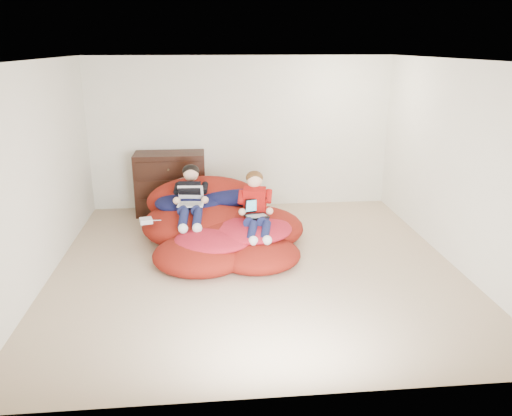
{
  "coord_description": "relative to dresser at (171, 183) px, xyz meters",
  "views": [
    {
      "loc": [
        -0.55,
        -5.76,
        2.67
      ],
      "look_at": [
        0.03,
        0.19,
        0.7
      ],
      "focal_mm": 35.0,
      "sensor_mm": 36.0,
      "label": 1
    }
  ],
  "objects": [
    {
      "name": "room_shell",
      "position": [
        1.18,
        -2.2,
        -0.28
      ],
      "size": [
        5.1,
        5.1,
        2.77
      ],
      "color": "#C2AA8B",
      "rests_on": "ground"
    },
    {
      "name": "laptop_black",
      "position": [
        1.24,
        -1.73,
        0.06
      ],
      "size": [
        0.34,
        0.34,
        0.22
      ],
      "color": "black",
      "rests_on": "younger_boy"
    },
    {
      "name": "older_boy",
      "position": [
        0.37,
        -1.22,
        0.16
      ],
      "size": [
        0.36,
        1.21,
        0.66
      ],
      "color": "black",
      "rests_on": "beanbag_pile"
    },
    {
      "name": "laptop_white",
      "position": [
        0.37,
        -1.33,
        0.13
      ],
      "size": [
        0.37,
        0.38,
        0.24
      ],
      "color": "white",
      "rests_on": "older_boy"
    },
    {
      "name": "power_adapter",
      "position": [
        -0.23,
        -1.57,
        -0.08
      ],
      "size": [
        0.2,
        0.2,
        0.06
      ],
      "primitive_type": "cube",
      "rotation": [
        0.0,
        0.0,
        0.24
      ],
      "color": "white",
      "rests_on": "beanbag_pile"
    },
    {
      "name": "younger_boy",
      "position": [
        1.24,
        -1.71,
        0.15
      ],
      "size": [
        0.38,
        0.94,
        0.75
      ],
      "color": "#B3130F",
      "rests_on": "beanbag_pile"
    },
    {
      "name": "cream_pillow",
      "position": [
        0.27,
        -0.61,
        0.12
      ],
      "size": [
        0.4,
        0.25,
        0.25
      ],
      "primitive_type": "ellipsoid",
      "color": "silver",
      "rests_on": "beanbag_pile"
    },
    {
      "name": "dresser",
      "position": [
        0.0,
        0.0,
        0.0
      ],
      "size": [
        1.12,
        0.62,
        1.01
      ],
      "color": "black",
      "rests_on": "ground"
    },
    {
      "name": "beanbag_pile",
      "position": [
        0.76,
        -1.4,
        -0.25
      ],
      "size": [
        2.28,
        2.38,
        0.86
      ],
      "color": "maroon",
      "rests_on": "ground"
    }
  ]
}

